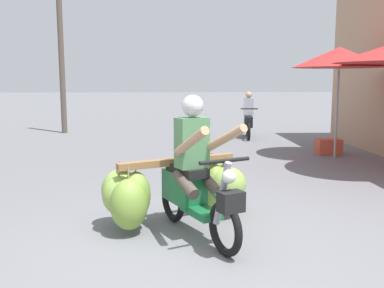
{
  "coord_description": "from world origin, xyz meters",
  "views": [
    {
      "loc": [
        -0.3,
        -4.09,
        1.73
      ],
      "look_at": [
        -0.04,
        1.49,
        0.9
      ],
      "focal_mm": 39.96,
      "sensor_mm": 36.0,
      "label": 1
    }
  ],
  "objects_px": {
    "motorbike_main_loaded": "(179,186)",
    "market_umbrella_near_shop": "(339,57)",
    "utility_pole": "(61,52)",
    "motorbike_distant_ahead_left": "(248,119)",
    "produce_crate": "(328,146)"
  },
  "relations": [
    {
      "from": "motorbike_main_loaded",
      "to": "market_umbrella_near_shop",
      "type": "xyz_separation_m",
      "value": [
        3.6,
        4.45,
        1.74
      ]
    },
    {
      "from": "motorbike_main_loaded",
      "to": "utility_pole",
      "type": "xyz_separation_m",
      "value": [
        -3.68,
        9.41,
        2.14
      ]
    },
    {
      "from": "motorbike_main_loaded",
      "to": "utility_pole",
      "type": "distance_m",
      "value": 10.33
    },
    {
      "from": "motorbike_distant_ahead_left",
      "to": "produce_crate",
      "type": "bearing_deg",
      "value": -65.23
    },
    {
      "from": "motorbike_main_loaded",
      "to": "motorbike_distant_ahead_left",
      "type": "height_order",
      "value": "motorbike_main_loaded"
    },
    {
      "from": "market_umbrella_near_shop",
      "to": "produce_crate",
      "type": "relative_size",
      "value": 4.4
    },
    {
      "from": "motorbike_distant_ahead_left",
      "to": "motorbike_main_loaded",
      "type": "bearing_deg",
      "value": -105.72
    },
    {
      "from": "market_umbrella_near_shop",
      "to": "utility_pole",
      "type": "relative_size",
      "value": 0.47
    },
    {
      "from": "utility_pole",
      "to": "motorbike_distant_ahead_left",
      "type": "bearing_deg",
      "value": -13.75
    },
    {
      "from": "produce_crate",
      "to": "motorbike_main_loaded",
      "type": "bearing_deg",
      "value": -126.31
    },
    {
      "from": "produce_crate",
      "to": "utility_pole",
      "type": "xyz_separation_m",
      "value": [
        -7.31,
        4.47,
        2.46
      ]
    },
    {
      "from": "motorbike_distant_ahead_left",
      "to": "produce_crate",
      "type": "relative_size",
      "value": 2.88
    },
    {
      "from": "motorbike_main_loaded",
      "to": "market_umbrella_near_shop",
      "type": "height_order",
      "value": "market_umbrella_near_shop"
    },
    {
      "from": "produce_crate",
      "to": "market_umbrella_near_shop",
      "type": "bearing_deg",
      "value": -94.04
    },
    {
      "from": "market_umbrella_near_shop",
      "to": "utility_pole",
      "type": "distance_m",
      "value": 8.81
    }
  ]
}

